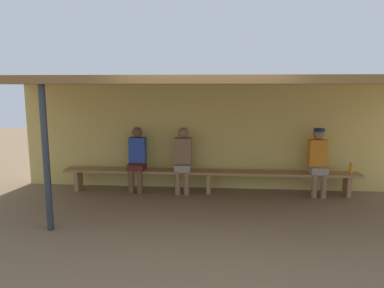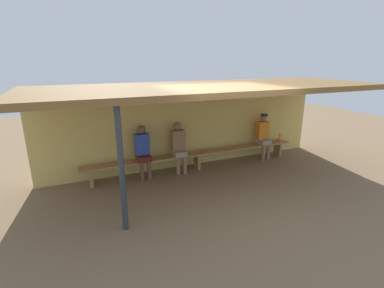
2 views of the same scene
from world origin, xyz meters
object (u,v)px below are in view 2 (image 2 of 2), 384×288
(bench, at_px, (197,155))
(player_shirtless_tan, at_px, (179,145))
(player_with_sunglasses, at_px, (143,150))
(water_bottle_green, at_px, (280,137))
(player_in_white, at_px, (263,134))
(support_post, at_px, (122,171))

(bench, xyz_separation_m, player_shirtless_tan, (-0.53, 0.00, 0.34))
(player_with_sunglasses, height_order, water_bottle_green, player_with_sunglasses)
(player_shirtless_tan, xyz_separation_m, player_in_white, (2.68, 0.00, 0.02))
(support_post, xyz_separation_m, bench, (2.34, 2.10, -0.71))
(support_post, bearing_deg, player_with_sunglasses, 67.75)
(player_with_sunglasses, distance_m, water_bottle_green, 4.30)
(player_shirtless_tan, bearing_deg, player_with_sunglasses, 180.00)
(bench, distance_m, player_in_white, 2.18)
(water_bottle_green, bearing_deg, bench, -179.58)
(player_shirtless_tan, height_order, water_bottle_green, player_shirtless_tan)
(support_post, bearing_deg, player_in_white, 25.08)
(support_post, distance_m, player_in_white, 4.97)
(player_with_sunglasses, bearing_deg, player_shirtless_tan, 0.00)
(support_post, relative_size, player_with_sunglasses, 1.65)
(player_shirtless_tan, xyz_separation_m, water_bottle_green, (3.34, 0.02, -0.15))
(player_in_white, height_order, water_bottle_green, player_in_white)
(bench, distance_m, player_shirtless_tan, 0.63)
(player_shirtless_tan, distance_m, player_with_sunglasses, 0.95)
(player_with_sunglasses, xyz_separation_m, water_bottle_green, (4.29, 0.02, -0.15))
(player_shirtless_tan, relative_size, player_with_sunglasses, 1.00)
(bench, bearing_deg, player_in_white, 0.09)
(bench, xyz_separation_m, player_with_sunglasses, (-1.48, 0.00, 0.34))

